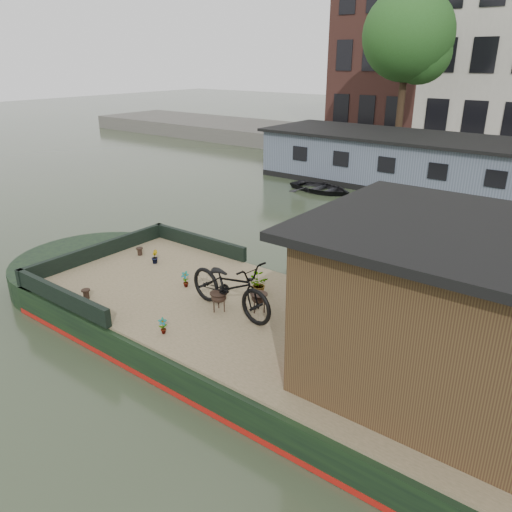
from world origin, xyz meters
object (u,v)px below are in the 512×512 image
Objects in this scene: dinghy at (321,185)px; brazier_front at (259,303)px; bicycle at (230,286)px; potted_plant_a at (185,279)px; brazier_rear at (219,302)px; cabin at (452,310)px.

brazier_front is at bearing -149.32° from dinghy.
bicycle reaches higher than potted_plant_a.
brazier_rear is (-0.20, -0.11, -0.35)m from bicycle.
bicycle reaches higher than brazier_rear.
dinghy is (-4.56, 11.05, -0.91)m from bicycle.
potted_plant_a is 11.25m from dinghy.
brazier_front is (1.87, 0.07, 0.01)m from potted_plant_a.
bicycle is (-3.87, -0.15, -0.69)m from cabin.
brazier_front is at bearing -45.81° from bicycle.
dinghy is (-8.43, 10.90, -1.60)m from cabin.
dinghy is at bearing 28.53° from bicycle.
brazier_front is 0.98× the size of brazier_rear.
dinghy is at bearing 114.90° from brazier_front.
potted_plant_a is 1.30m from brazier_rear.
potted_plant_a is at bearing 178.83° from cabin.
cabin is 4.21m from brazier_rear.
brazier_front is (0.42, 0.33, -0.35)m from bicycle.
dinghy is at bearing 106.08° from potted_plant_a.
potted_plant_a is 1.87m from brazier_front.
cabin reaches higher than potted_plant_a.
bicycle reaches higher than brazier_front.
cabin is at bearing -2.90° from brazier_front.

